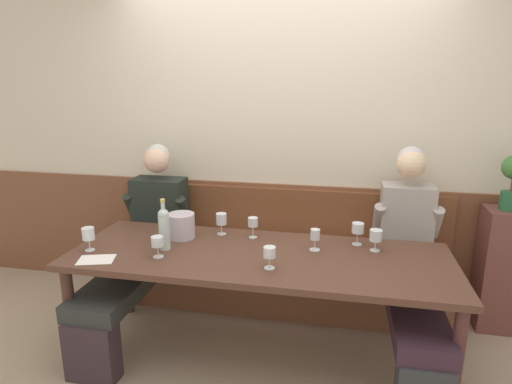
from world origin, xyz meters
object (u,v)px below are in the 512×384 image
(ice_bucket, at_px, (181,226))
(wine_glass_near_bucket, at_px, (270,253))
(wine_glass_by_bottle, at_px, (253,223))
(wine_glass_center_rear, at_px, (358,229))
(wall_bench, at_px, (275,274))
(wine_bottle_clear_water, at_px, (164,227))
(wine_glass_mid_right, at_px, (221,220))
(wine_glass_left_end, at_px, (88,234))
(wine_glass_center_front, at_px, (157,242))
(dining_table, at_px, (259,264))
(person_right_seat, at_px, (143,240))
(wine_glass_mid_left, at_px, (376,237))
(wine_glass_right_end, at_px, (315,236))
(person_left_seat, at_px, (410,256))

(ice_bucket, distance_m, wine_glass_near_bucket, 0.77)
(wine_glass_by_bottle, bearing_deg, wine_glass_center_rear, 1.10)
(wall_bench, xyz_separation_m, wine_bottle_clear_water, (-0.60, -0.71, 0.60))
(ice_bucket, xyz_separation_m, wine_glass_mid_right, (0.25, 0.12, 0.02))
(wine_glass_near_bucket, xyz_separation_m, wine_glass_left_end, (-1.17, 0.03, 0.02))
(wine_glass_mid_right, distance_m, wine_glass_center_front, 0.54)
(dining_table, relative_size, person_right_seat, 1.83)
(wine_glass_left_end, bearing_deg, wine_glass_near_bucket, -1.71)
(person_right_seat, height_order, wine_glass_by_bottle, person_right_seat)
(person_right_seat, distance_m, wine_glass_center_front, 0.64)
(wall_bench, distance_m, dining_table, 0.77)
(wall_bench, bearing_deg, wine_glass_left_end, -141.98)
(wine_glass_mid_left, distance_m, wine_glass_center_rear, 0.14)
(wine_glass_mid_left, xyz_separation_m, wine_glass_left_end, (-1.78, -0.36, 0.01))
(wine_glass_right_end, bearing_deg, dining_table, -158.81)
(wine_glass_near_bucket, bearing_deg, dining_table, 117.63)
(wine_glass_mid_left, relative_size, wine_glass_center_rear, 0.95)
(wine_glass_mid_left, xyz_separation_m, wine_glass_center_rear, (-0.11, 0.09, 0.01))
(wine_glass_mid_right, relative_size, wine_glass_by_bottle, 1.05)
(wall_bench, height_order, wine_glass_center_rear, wall_bench)
(ice_bucket, xyz_separation_m, wine_glass_mid_left, (1.29, 0.02, 0.01))
(wine_glass_mid_right, bearing_deg, wine_glass_left_end, -148.42)
(wall_bench, xyz_separation_m, wine_glass_mid_right, (-0.32, -0.38, 0.55))
(person_right_seat, xyz_separation_m, wine_glass_center_front, (0.35, -0.49, 0.20))
(wine_glass_center_rear, bearing_deg, wine_glass_by_bottle, -178.90)
(wine_glass_left_end, bearing_deg, person_left_seat, 13.79)
(wine_glass_mid_right, bearing_deg, ice_bucket, -154.11)
(ice_bucket, height_order, wine_bottle_clear_water, wine_bottle_clear_water)
(person_left_seat, xyz_separation_m, wine_glass_right_end, (-0.62, -0.20, 0.17))
(person_right_seat, distance_m, wine_glass_right_end, 1.31)
(wine_glass_center_front, relative_size, wine_glass_center_rear, 0.89)
(wine_glass_by_bottle, xyz_separation_m, wine_glass_center_front, (-0.50, -0.44, -0.01))
(dining_table, relative_size, wine_glass_mid_right, 15.64)
(dining_table, distance_m, wine_glass_mid_left, 0.76)
(wine_glass_center_rear, distance_m, wine_glass_near_bucket, 0.70)
(person_left_seat, distance_m, ice_bucket, 1.55)
(ice_bucket, xyz_separation_m, wine_glass_left_end, (-0.49, -0.33, 0.02))
(wine_bottle_clear_water, relative_size, wine_glass_right_end, 2.38)
(wine_glass_center_rear, bearing_deg, wine_glass_near_bucket, -136.35)
(dining_table, height_order, wine_glass_near_bucket, wine_glass_near_bucket)
(ice_bucket, height_order, wine_glass_left_end, ice_bucket)
(wine_bottle_clear_water, xyz_separation_m, wine_glass_mid_right, (0.28, 0.34, -0.04))
(wine_glass_by_bottle, relative_size, wine_glass_center_front, 1.09)
(wine_glass_left_end, bearing_deg, wine_glass_center_rear, 14.92)
(person_left_seat, xyz_separation_m, wine_glass_mid_left, (-0.24, -0.14, 0.17))
(person_left_seat, distance_m, wine_glass_near_bucket, 1.02)
(wine_glass_center_front, distance_m, wine_glass_left_end, 0.47)
(person_left_seat, bearing_deg, wall_bench, 160.62)
(wine_glass_by_bottle, bearing_deg, ice_bucket, -168.53)
(ice_bucket, xyz_separation_m, wine_glass_near_bucket, (0.68, -0.37, 0.01))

